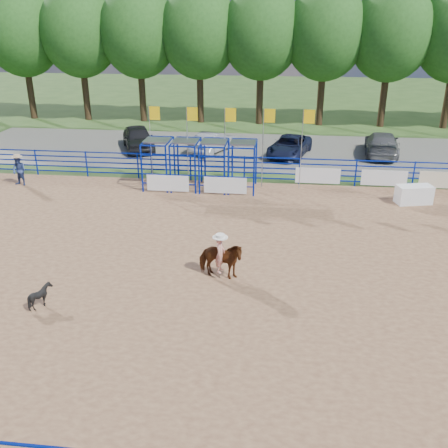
{
  "coord_description": "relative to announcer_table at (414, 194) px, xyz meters",
  "views": [
    {
      "loc": [
        1.94,
        -16.31,
        8.74
      ],
      "look_at": [
        -0.08,
        1.0,
        1.3
      ],
      "focal_mm": 40.0,
      "sensor_mm": 36.0,
      "label": 1
    }
  ],
  "objects": [
    {
      "name": "ground",
      "position": [
        -8.54,
        -7.68,
        -0.47
      ],
      "size": [
        120.0,
        120.0,
        0.0
      ],
      "primitive_type": "plane",
      "color": "#385622",
      "rests_on": "ground"
    },
    {
      "name": "arena_dirt",
      "position": [
        -8.54,
        -7.68,
        -0.46
      ],
      "size": [
        30.0,
        20.0,
        0.02
      ],
      "primitive_type": "cube",
      "color": "#996E4C",
      "rests_on": "ground"
    },
    {
      "name": "gravel_strip",
      "position": [
        -8.54,
        9.32,
        -0.47
      ],
      "size": [
        40.0,
        10.0,
        0.01
      ],
      "primitive_type": "cube",
      "color": "gray",
      "rests_on": "ground"
    },
    {
      "name": "announcer_table",
      "position": [
        0.0,
        0.0,
        0.0
      ],
      "size": [
        1.83,
        1.17,
        0.9
      ],
      "primitive_type": "cube",
      "rotation": [
        0.0,
        0.0,
        0.24
      ],
      "color": "white",
      "rests_on": "arena_dirt"
    },
    {
      "name": "horse_and_rider",
      "position": [
        -8.53,
        -8.55,
        0.38
      ],
      "size": [
        1.78,
        1.04,
        2.36
      ],
      "color": "#5A2B12",
      "rests_on": "arena_dirt"
    },
    {
      "name": "calf",
      "position": [
        -13.99,
        -11.07,
        -0.06
      ],
      "size": [
        0.84,
        0.78,
        0.78
      ],
      "primitive_type": "imported",
      "rotation": [
        0.0,
        0.0,
        1.81
      ],
      "color": "black",
      "rests_on": "arena_dirt"
    },
    {
      "name": "spectator_cowboy",
      "position": [
        -20.56,
        0.39,
        0.4
      ],
      "size": [
        0.91,
        0.78,
        1.68
      ],
      "color": "navy",
      "rests_on": "arena_dirt"
    },
    {
      "name": "car_a",
      "position": [
        -16.3,
        8.66,
        0.33
      ],
      "size": [
        3.46,
        4.98,
        1.57
      ],
      "primitive_type": "imported",
      "rotation": [
        0.0,
        0.0,
        0.39
      ],
      "color": "black",
      "rests_on": "gravel_strip"
    },
    {
      "name": "car_b",
      "position": [
        -11.17,
        8.64,
        0.21
      ],
      "size": [
        2.93,
        4.27,
        1.33
      ],
      "primitive_type": "imported",
      "rotation": [
        0.0,
        0.0,
        2.72
      ],
      "color": "gray",
      "rests_on": "gravel_strip"
    },
    {
      "name": "car_c",
      "position": [
        -6.04,
        8.17,
        0.19
      ],
      "size": [
        3.26,
        5.06,
        1.3
      ],
      "primitive_type": "imported",
      "rotation": [
        0.0,
        0.0,
        -0.26
      ],
      "color": "#161B37",
      "rests_on": "gravel_strip"
    },
    {
      "name": "car_d",
      "position": [
        -0.02,
        9.17,
        0.28
      ],
      "size": [
        2.73,
        5.36,
        1.49
      ],
      "primitive_type": "imported",
      "rotation": [
        0.0,
        0.0,
        3.01
      ],
      "color": "slate",
      "rests_on": "gravel_strip"
    },
    {
      "name": "perimeter_fence",
      "position": [
        -8.54,
        -7.68,
        0.28
      ],
      "size": [
        30.1,
        20.1,
        1.5
      ],
      "color": "#0722AC",
      "rests_on": "ground"
    },
    {
      "name": "chute_assembly",
      "position": [
        -10.44,
        1.16,
        0.79
      ],
      "size": [
        19.32,
        2.41,
        4.2
      ],
      "color": "#0722AC",
      "rests_on": "ground"
    },
    {
      "name": "treeline",
      "position": [
        -8.54,
        18.32,
        7.06
      ],
      "size": [
        56.4,
        6.4,
        11.24
      ],
      "color": "#3F2B19",
      "rests_on": "ground"
    }
  ]
}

